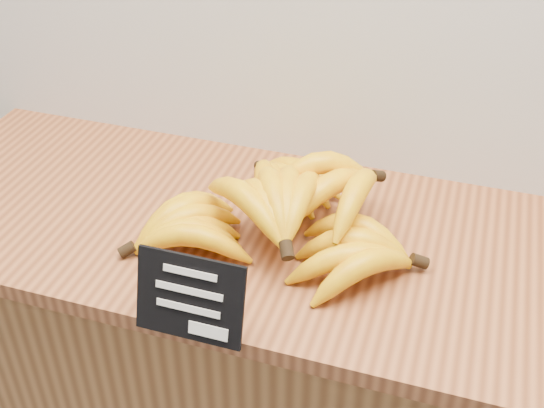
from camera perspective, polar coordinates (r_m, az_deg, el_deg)
The scene contains 4 objects.
counter at distance 1.53m, azimuth 0.60°, elevation -16.57°, with size 1.51×0.50×0.90m, color #925D2F.
counter_top at distance 1.20m, azimuth 0.73°, elevation -2.77°, with size 1.43×0.54×0.03m, color #98562F.
chalkboard_sign at distance 0.97m, azimuth -6.92°, elevation -7.83°, with size 0.16×0.01×0.13m, color black.
banana_pile at distance 1.13m, azimuth 1.36°, elevation -0.58°, with size 0.51×0.40×0.13m.
Camera 1 is at (0.21, 1.85, 1.66)m, focal length 45.00 mm.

